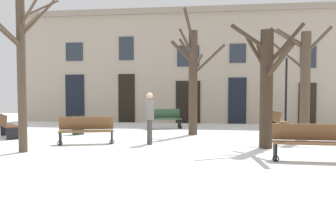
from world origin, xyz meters
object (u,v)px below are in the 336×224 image
object	(u,v)px
person_near_bench	(150,116)
tree_left_of_center	(267,82)
tree_near_facade	(22,60)
bench_back_to_back_right	(308,142)
tree_center	(304,82)
streetlamp	(286,80)
bench_back_to_back_left	(164,119)
bench_far_corner	(86,130)
bench_by_litter_bin	(7,126)
tree_right_of_center	(193,77)
litter_bin	(78,125)
bench_near_lamp	(276,120)

from	to	relation	value
person_near_bench	tree_left_of_center	bearing A→B (deg)	-117.23
tree_near_facade	person_near_bench	distance (m)	4.29
bench_back_to_back_right	tree_center	bearing A→B (deg)	80.48
streetlamp	bench_back_to_back_left	world-z (taller)	streetlamp
tree_left_of_center	tree_near_facade	distance (m)	7.36
tree_center	streetlamp	bearing A→B (deg)	88.15
bench_far_corner	bench_by_litter_bin	world-z (taller)	bench_far_corner
streetlamp	bench_back_to_back_right	bearing A→B (deg)	-96.33
tree_right_of_center	litter_bin	bearing A→B (deg)	-172.96
tree_right_of_center	tree_center	distance (m)	4.27
bench_far_corner	litter_bin	bearing A→B (deg)	99.05
bench_far_corner	bench_by_litter_bin	xyz separation A→B (m)	(-3.64, 1.21, -0.02)
tree_center	tree_near_facade	bearing A→B (deg)	-154.69
tree_left_of_center	bench_back_to_back_right	size ratio (longest dim) A/B	2.12
bench_far_corner	person_near_bench	size ratio (longest dim) A/B	1.08
tree_near_facade	bench_back_to_back_left	bearing A→B (deg)	66.84
bench_near_lamp	bench_far_corner	size ratio (longest dim) A/B	1.03
litter_bin	tree_center	bearing A→B (deg)	-1.83
bench_back_to_back_left	bench_back_to_back_right	size ratio (longest dim) A/B	0.93
bench_near_lamp	bench_by_litter_bin	distance (m)	11.28
tree_left_of_center	tree_center	world-z (taller)	tree_center
tree_left_of_center	litter_bin	world-z (taller)	tree_left_of_center
tree_right_of_center	tree_left_of_center	bearing A→B (deg)	-51.99
tree_right_of_center	bench_by_litter_bin	bearing A→B (deg)	-164.55
bench_back_to_back_left	tree_right_of_center	bearing A→B (deg)	-78.17
tree_center	litter_bin	world-z (taller)	tree_center
tree_right_of_center	bench_far_corner	world-z (taller)	tree_right_of_center
tree_right_of_center	tree_left_of_center	xyz separation A→B (m)	(2.54, -3.25, -0.30)
bench_back_to_back_left	tree_near_facade	bearing A→B (deg)	-136.59
tree_center	tree_left_of_center	bearing A→B (deg)	-124.45
streetlamp	bench_by_litter_bin	distance (m)	12.79
litter_bin	bench_back_to_back_left	size ratio (longest dim) A/B	0.48
tree_right_of_center	tree_left_of_center	world-z (taller)	tree_right_of_center
litter_bin	bench_far_corner	xyz separation A→B (m)	(1.33, -2.56, 0.07)
tree_center	bench_by_litter_bin	bearing A→B (deg)	-174.52
bench_by_litter_bin	bench_near_lamp	bearing A→B (deg)	-110.81
litter_bin	streetlamp	bearing A→B (deg)	25.37
bench_back_to_back_right	streetlamp	bearing A→B (deg)	85.04
tree_right_of_center	litter_bin	world-z (taller)	tree_right_of_center
tree_near_facade	bench_back_to_back_left	size ratio (longest dim) A/B	2.91
bench_back_to_back_left	tree_center	bearing A→B (deg)	-51.30
tree_right_of_center	tree_near_facade	distance (m)	6.79
tree_left_of_center	litter_bin	distance (m)	7.89
bench_near_lamp	tree_left_of_center	bearing A→B (deg)	158.30
tree_near_facade	bench_by_litter_bin	xyz separation A→B (m)	(-2.42, 3.07, -2.21)
bench_far_corner	tree_right_of_center	bearing A→B (deg)	24.62
tree_right_of_center	person_near_bench	size ratio (longest dim) A/B	2.89
tree_center	bench_back_to_back_right	bearing A→B (deg)	-100.90
tree_center	person_near_bench	bearing A→B (deg)	-159.01
tree_near_facade	bench_far_corner	xyz separation A→B (m)	(1.22, 1.86, -2.19)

